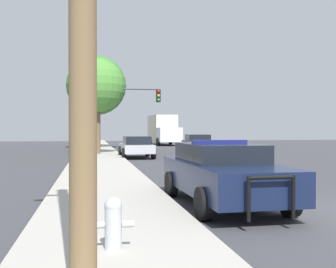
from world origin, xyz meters
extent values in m
cube|color=#ADA89E|center=(-5.10, 0.00, 0.07)|extent=(3.00, 110.00, 0.13)
cube|color=#141E3D|center=(-2.46, 1.27, 0.67)|extent=(1.98, 4.92, 0.68)
cube|color=black|center=(-2.47, 1.51, 1.22)|extent=(1.66, 2.57, 0.43)
cylinder|color=black|center=(-1.51, -0.22, 0.33)|extent=(0.26, 0.67, 0.66)
cylinder|color=black|center=(-3.34, -0.27, 0.33)|extent=(0.26, 0.67, 0.66)
cylinder|color=black|center=(-1.58, 2.80, 0.33)|extent=(0.26, 0.67, 0.66)
cylinder|color=black|center=(-3.41, 2.76, 0.33)|extent=(0.26, 0.67, 0.66)
cylinder|color=black|center=(-1.98, -1.28, 0.58)|extent=(0.07, 0.07, 0.79)
cylinder|color=black|center=(-2.82, -1.30, 0.58)|extent=(0.07, 0.07, 0.79)
cylinder|color=black|center=(-2.40, -1.29, 0.94)|extent=(0.89, 0.09, 0.07)
cube|color=navy|center=(-2.47, 1.51, 1.48)|extent=(1.35, 0.23, 0.09)
cube|color=navy|center=(-1.52, 1.29, 0.70)|extent=(0.09, 3.51, 0.19)
cylinder|color=#B7BCC1|center=(-5.20, -2.36, 0.42)|extent=(0.24, 0.24, 0.57)
sphere|color=#B7BCC1|center=(-5.20, -2.36, 0.73)|extent=(0.25, 0.25, 0.25)
cylinder|color=#B7BCC1|center=(-5.40, -2.36, 0.47)|extent=(0.16, 0.09, 0.09)
cylinder|color=#B7BCC1|center=(-5.00, -2.36, 0.47)|extent=(0.16, 0.09, 0.09)
cylinder|color=#424247|center=(-4.94, 21.07, 2.43)|extent=(0.16, 0.16, 4.60)
cylinder|color=#424247|center=(-2.89, 21.07, 4.58)|extent=(4.11, 0.11, 0.11)
cube|color=black|center=(-0.84, 21.07, 4.13)|extent=(0.30, 0.24, 0.90)
sphere|color=red|center=(-0.84, 20.94, 4.43)|extent=(0.20, 0.20, 0.20)
sphere|color=orange|center=(-0.84, 20.94, 4.13)|extent=(0.20, 0.20, 0.20)
sphere|color=green|center=(-0.84, 20.94, 3.83)|extent=(0.20, 0.20, 0.20)
cube|color=#474C51|center=(2.14, 21.43, 0.66)|extent=(2.10, 4.26, 0.60)
cube|color=black|center=(2.15, 21.64, 1.17)|extent=(1.71, 2.26, 0.43)
cylinder|color=black|center=(2.94, 20.09, 0.36)|extent=(0.29, 0.73, 0.71)
cylinder|color=black|center=(1.16, 20.22, 0.36)|extent=(0.29, 0.73, 0.71)
cylinder|color=black|center=(3.12, 22.65, 0.36)|extent=(0.29, 0.73, 0.71)
cylinder|color=black|center=(1.34, 22.78, 0.36)|extent=(0.29, 0.73, 0.71)
cube|color=#B7B7BC|center=(-2.75, 17.71, 0.60)|extent=(1.83, 3.99, 0.51)
cube|color=black|center=(-2.74, 17.51, 1.10)|extent=(1.56, 2.09, 0.49)
cylinder|color=black|center=(-3.63, 18.93, 0.34)|extent=(0.25, 0.69, 0.69)
cylinder|color=black|center=(-1.90, 18.96, 0.34)|extent=(0.25, 0.69, 0.69)
cylinder|color=black|center=(-3.60, 16.47, 0.34)|extent=(0.25, 0.69, 0.69)
cylinder|color=black|center=(-1.86, 16.50, 0.34)|extent=(0.25, 0.69, 0.69)
cube|color=silver|center=(2.61, 35.27, 1.19)|extent=(2.52, 2.08, 1.52)
cube|color=beige|center=(2.42, 38.75, 1.88)|extent=(2.68, 5.15, 2.90)
cylinder|color=black|center=(3.78, 35.52, 0.43)|extent=(0.32, 0.87, 0.85)
cylinder|color=black|center=(1.41, 35.40, 0.43)|extent=(0.32, 0.87, 0.85)
cylinder|color=black|center=(3.55, 39.76, 0.43)|extent=(0.32, 0.87, 0.85)
cylinder|color=black|center=(1.19, 39.63, 0.43)|extent=(0.32, 0.87, 0.85)
cylinder|color=brown|center=(-5.08, 20.44, 1.92)|extent=(0.40, 0.40, 3.58)
sphere|color=#4C8E38|center=(-5.08, 20.44, 4.71)|extent=(3.63, 3.63, 3.63)
cylinder|color=brown|center=(-5.03, 29.93, 2.18)|extent=(0.38, 0.38, 4.10)
sphere|color=#387A33|center=(-5.03, 29.93, 5.69)|extent=(5.30, 5.30, 5.30)
camera|label=1|loc=(-5.50, -8.18, 1.79)|focal=45.00mm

